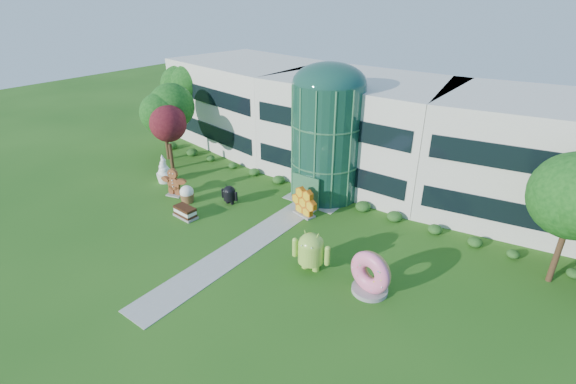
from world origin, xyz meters
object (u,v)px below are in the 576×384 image
Objects in this scene: donut at (371,272)px; gingerbread at (174,182)px; android_green at (311,249)px; android_black at (229,194)px.

gingerbread is at bearing -173.77° from donut.
android_green is 15.85m from gingerbread.
android_green reaches higher than android_black.
android_green is 4.17m from donut.
donut reaches higher than gingerbread.
gingerbread reaches higher than android_black.
donut is 1.03× the size of gingerbread.
donut is at bearing -19.98° from gingerbread.
donut reaches higher than android_black.
donut is at bearing -7.75° from android_green.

